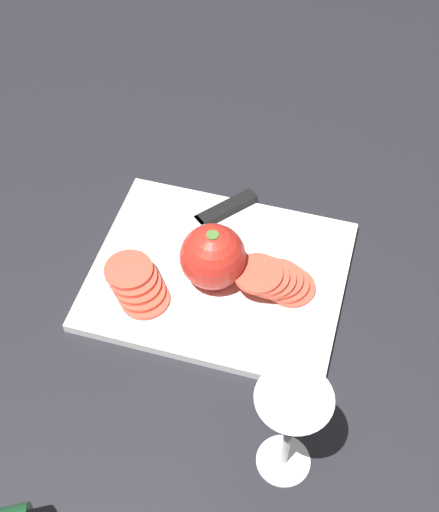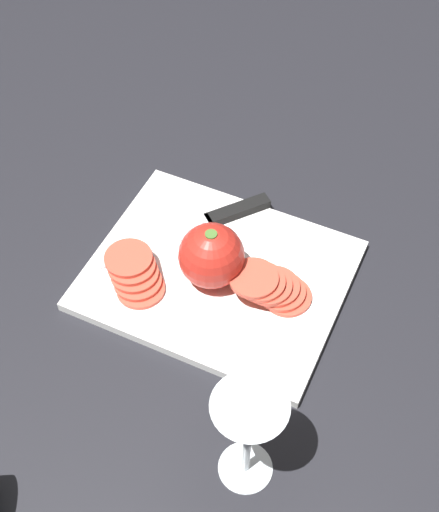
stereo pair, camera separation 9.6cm
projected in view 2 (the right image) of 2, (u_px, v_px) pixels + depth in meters
ground_plane at (215, 277)px, 1.00m from camera, size 3.00×3.00×0.00m
cutting_board at (219, 273)px, 0.99m from camera, size 0.35×0.28×0.01m
wine_glass at (248, 426)px, 0.74m from camera, size 0.08×0.08×0.16m
whole_tomato at (213, 256)px, 0.94m from camera, size 0.09×0.09×0.09m
knife at (220, 217)px, 1.04m from camera, size 0.19×0.23×0.01m
tomato_slice_stack_near at (271, 286)px, 0.95m from camera, size 0.11×0.08×0.04m
tomato_slice_stack_far at (135, 273)px, 0.96m from camera, size 0.10×0.09×0.03m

